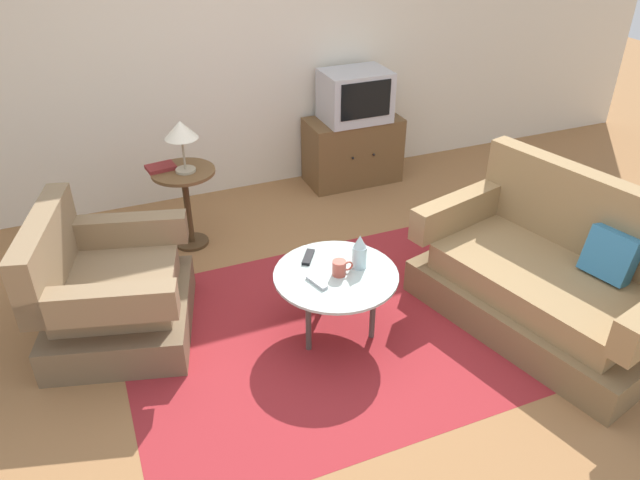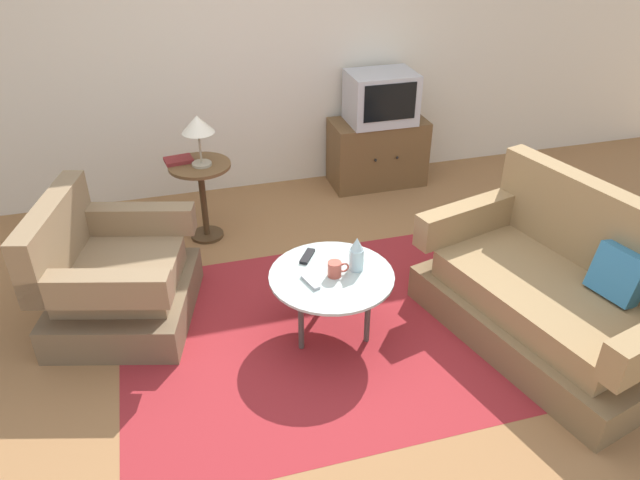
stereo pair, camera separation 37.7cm
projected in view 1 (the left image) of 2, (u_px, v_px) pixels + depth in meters
The scene contains 15 objects.
ground_plane at pixel (330, 334), 3.92m from camera, with size 16.00×16.00×0.00m, color olive.
back_wall at pixel (221, 39), 5.04m from camera, with size 9.00×0.12×2.70m, color beige.
area_rug at pixel (335, 331), 3.95m from camera, with size 2.64×1.98×0.00m, color maroon.
armchair at pixel (109, 294), 3.80m from camera, with size 1.07×1.14×0.85m.
couch at pixel (551, 280), 3.90m from camera, with size 1.26×1.75×0.95m.
coffee_table at pixel (336, 279), 3.73m from camera, with size 0.77×0.77×0.45m.
side_table at pixel (186, 192), 4.62m from camera, with size 0.48×0.48×0.64m.
tv_stand at pixel (353, 150), 5.69m from camera, with size 0.86×0.46×0.61m.
television at pixel (355, 96), 5.40m from camera, with size 0.58×0.44×0.44m.
table_lamp at pixel (181, 132), 4.35m from camera, with size 0.24×0.24×0.39m.
vase at pixel (359, 252), 3.72m from camera, with size 0.09×0.09×0.23m.
mug at pixel (340, 268), 3.68m from camera, with size 0.13×0.08×0.10m.
tv_remote_dark at pixel (308, 257), 3.85m from camera, with size 0.13×0.17×0.02m.
tv_remote_silver at pixel (317, 282), 3.62m from camera, with size 0.08×0.17×0.02m.
book at pixel (161, 167), 4.54m from camera, with size 0.23×0.18×0.03m.
Camera 1 is at (-1.21, -2.77, 2.57)m, focal length 34.20 mm.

